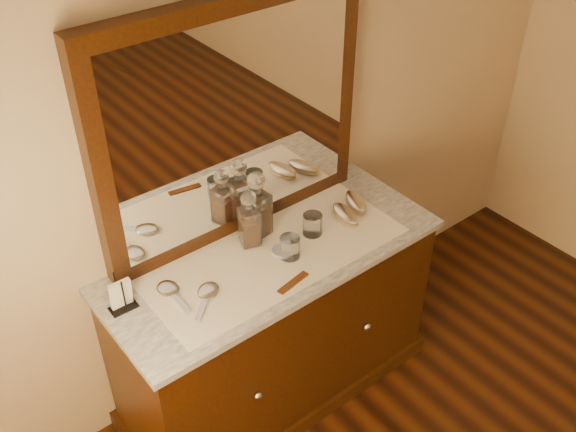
# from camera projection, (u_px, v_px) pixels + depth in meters

# --- Properties ---
(dresser_cabinet) EXTENTS (1.40, 0.55, 0.82)m
(dresser_cabinet) POSITION_uv_depth(u_px,v_px,m) (274.00, 327.00, 2.96)
(dresser_cabinet) COLOR black
(dresser_cabinet) RESTS_ON floor
(dresser_plinth) EXTENTS (1.46, 0.59, 0.08)m
(dresser_plinth) POSITION_uv_depth(u_px,v_px,m) (275.00, 379.00, 3.19)
(dresser_plinth) COLOR black
(dresser_plinth) RESTS_ON floor
(knob_left) EXTENTS (0.04, 0.04, 0.04)m
(knob_left) POSITION_uv_depth(u_px,v_px,m) (258.00, 396.00, 2.61)
(knob_left) COLOR silver
(knob_left) RESTS_ON dresser_cabinet
(knob_right) EXTENTS (0.04, 0.04, 0.04)m
(knob_right) POSITION_uv_depth(u_px,v_px,m) (367.00, 327.00, 2.91)
(knob_right) COLOR silver
(knob_right) RESTS_ON dresser_cabinet
(marble_top) EXTENTS (1.44, 0.59, 0.03)m
(marble_top) POSITION_uv_depth(u_px,v_px,m) (273.00, 255.00, 2.71)
(marble_top) COLOR white
(marble_top) RESTS_ON dresser_cabinet
(mirror_frame) EXTENTS (1.20, 0.08, 1.00)m
(mirror_frame) POSITION_uv_depth(u_px,v_px,m) (233.00, 123.00, 2.55)
(mirror_frame) COLOR black
(mirror_frame) RESTS_ON marble_top
(mirror_glass) EXTENTS (1.06, 0.01, 0.86)m
(mirror_glass) POSITION_uv_depth(u_px,v_px,m) (238.00, 126.00, 2.53)
(mirror_glass) COLOR white
(mirror_glass) RESTS_ON marble_top
(lace_runner) EXTENTS (1.10, 0.45, 0.00)m
(lace_runner) POSITION_uv_depth(u_px,v_px,m) (276.00, 255.00, 2.68)
(lace_runner) COLOR white
(lace_runner) RESTS_ON marble_top
(pin_dish) EXTENTS (0.10, 0.10, 0.01)m
(pin_dish) POSITION_uv_depth(u_px,v_px,m) (281.00, 251.00, 2.69)
(pin_dish) COLOR white
(pin_dish) RESTS_ON lace_runner
(comb) EXTENTS (0.16, 0.05, 0.01)m
(comb) POSITION_uv_depth(u_px,v_px,m) (293.00, 283.00, 2.54)
(comb) COLOR brown
(comb) RESTS_ON lace_runner
(napkin_rack) EXTENTS (0.10, 0.07, 0.15)m
(napkin_rack) POSITION_uv_depth(u_px,v_px,m) (121.00, 296.00, 2.41)
(napkin_rack) COLOR black
(napkin_rack) RESTS_ON marble_top
(decanter_left) EXTENTS (0.10, 0.10, 0.26)m
(decanter_left) POSITION_uv_depth(u_px,v_px,m) (249.00, 224.00, 2.68)
(decanter_left) COLOR #9B4516
(decanter_left) RESTS_ON lace_runner
(decanter_right) EXTENTS (0.10, 0.10, 0.31)m
(decanter_right) POSITION_uv_depth(u_px,v_px,m) (257.00, 211.00, 2.73)
(decanter_right) COLOR #9B4516
(decanter_right) RESTS_ON lace_runner
(brush_near) EXTENTS (0.10, 0.18, 0.05)m
(brush_near) POSITION_uv_depth(u_px,v_px,m) (345.00, 215.00, 2.86)
(brush_near) COLOR #947E5B
(brush_near) RESTS_ON lace_runner
(brush_far) EXTENTS (0.13, 0.18, 0.05)m
(brush_far) POSITION_uv_depth(u_px,v_px,m) (356.00, 203.00, 2.93)
(brush_far) COLOR #947E5B
(brush_far) RESTS_ON lace_runner
(hand_mirror_outer) EXTENTS (0.08, 0.21, 0.02)m
(hand_mirror_outer) POSITION_uv_depth(u_px,v_px,m) (170.00, 291.00, 2.50)
(hand_mirror_outer) COLOR silver
(hand_mirror_outer) RESTS_ON lace_runner
(hand_mirror_inner) EXTENTS (0.19, 0.18, 0.02)m
(hand_mirror_inner) POSITION_uv_depth(u_px,v_px,m) (207.00, 294.00, 2.49)
(hand_mirror_inner) COLOR silver
(hand_mirror_inner) RESTS_ON lace_runner
(tumblers) EXTENTS (0.25, 0.14, 0.09)m
(tumblers) POSITION_uv_depth(u_px,v_px,m) (301.00, 236.00, 2.71)
(tumblers) COLOR white
(tumblers) RESTS_ON lace_runner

